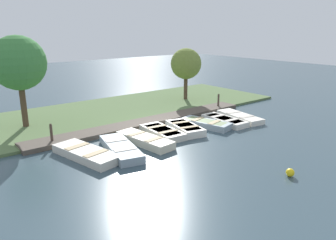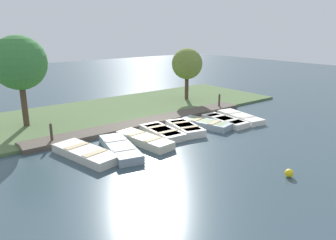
{
  "view_description": "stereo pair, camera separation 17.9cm",
  "coord_description": "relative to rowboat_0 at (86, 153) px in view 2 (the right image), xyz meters",
  "views": [
    {
      "loc": [
        14.03,
        -10.66,
        5.53
      ],
      "look_at": [
        0.57,
        0.08,
        0.65
      ],
      "focal_mm": 35.0,
      "sensor_mm": 36.0,
      "label": 1
    },
    {
      "loc": [
        14.14,
        -10.52,
        5.53
      ],
      "look_at": [
        0.57,
        0.08,
        0.65
      ],
      "focal_mm": 35.0,
      "sensor_mm": 36.0,
      "label": 2
    }
  ],
  "objects": [
    {
      "name": "rowboat_4",
      "position": [
        -0.1,
        5.87,
        0.01
      ],
      "size": [
        2.82,
        1.73,
        0.42
      ],
      "rotation": [
        0.0,
        0.0,
        -0.23
      ],
      "color": "silver",
      "rests_on": "ground_plane"
    },
    {
      "name": "mooring_post_near",
      "position": [
        -2.52,
        -0.61,
        0.36
      ],
      "size": [
        0.13,
        0.13,
        1.09
      ],
      "color": "#47382D",
      "rests_on": "ground_plane"
    },
    {
      "name": "ground_plane",
      "position": [
        -1.29,
        5.09,
        -0.19
      ],
      "size": [
        80.0,
        80.0,
        0.0
      ],
      "primitive_type": "plane",
      "color": "#384C56"
    },
    {
      "name": "rowboat_6",
      "position": [
        0.15,
        8.79,
        -0.02
      ],
      "size": [
        2.97,
        1.2,
        0.35
      ],
      "rotation": [
        0.0,
        0.0,
        -0.03
      ],
      "color": "silver",
      "rests_on": "ground_plane"
    },
    {
      "name": "rowboat_7",
      "position": [
        0.15,
        10.2,
        -0.03
      ],
      "size": [
        3.38,
        1.58,
        0.34
      ],
      "rotation": [
        0.0,
        0.0,
        -0.16
      ],
      "color": "silver",
      "rests_on": "ground_plane"
    },
    {
      "name": "mooring_post_far",
      "position": [
        -2.52,
        11.11,
        0.36
      ],
      "size": [
        0.13,
        0.13,
        1.09
      ],
      "color": "#47382D",
      "rests_on": "ground_plane"
    },
    {
      "name": "dock_walkway",
      "position": [
        -2.6,
        5.09,
        -0.08
      ],
      "size": [
        1.36,
        14.46,
        0.24
      ],
      "color": "#51473D",
      "rests_on": "ground_plane"
    },
    {
      "name": "rowboat_2",
      "position": [
        0.14,
        3.02,
        0.01
      ],
      "size": [
        3.38,
        1.4,
        0.41
      ],
      "rotation": [
        0.0,
        0.0,
        0.12
      ],
      "color": "beige",
      "rests_on": "ground_plane"
    },
    {
      "name": "rowboat_3",
      "position": [
        -0.35,
        4.48,
        -0.01
      ],
      "size": [
        2.9,
        1.41,
        0.37
      ],
      "rotation": [
        0.0,
        0.0,
        -0.07
      ],
      "color": "beige",
      "rests_on": "ground_plane"
    },
    {
      "name": "buoy",
      "position": [
        6.65,
        5.29,
        -0.03
      ],
      "size": [
        0.32,
        0.32,
        0.32
      ],
      "color": "yellow",
      "rests_on": "ground_plane"
    },
    {
      "name": "rowboat_5",
      "position": [
        -0.06,
        7.43,
        -0.01
      ],
      "size": [
        3.12,
        1.76,
        0.38
      ],
      "rotation": [
        0.0,
        0.0,
        0.24
      ],
      "color": "#8C9EA8",
      "rests_on": "ground_plane"
    },
    {
      "name": "park_tree_left",
      "position": [
        -5.97,
        11.1,
        2.66
      ],
      "size": [
        2.33,
        2.33,
        4.04
      ],
      "color": "#4C3828",
      "rests_on": "ground_plane"
    },
    {
      "name": "rowboat_0",
      "position": [
        0.0,
        0.0,
        0.0
      ],
      "size": [
        3.66,
        1.92,
        0.39
      ],
      "rotation": [
        0.0,
        0.0,
        0.2
      ],
      "color": "beige",
      "rests_on": "ground_plane"
    },
    {
      "name": "park_tree_far_left",
      "position": [
        -6.12,
        -0.81,
        3.48
      ],
      "size": [
        2.95,
        2.95,
        5.17
      ],
      "color": "#4C3828",
      "rests_on": "ground_plane"
    },
    {
      "name": "shore_bank",
      "position": [
        -6.29,
        5.09,
        -0.12
      ],
      "size": [
        8.0,
        24.0,
        0.15
      ],
      "color": "#567042",
      "rests_on": "ground_plane"
    },
    {
      "name": "rowboat_1",
      "position": [
        0.4,
        1.5,
        0.0
      ],
      "size": [
        3.66,
        1.88,
        0.39
      ],
      "rotation": [
        0.0,
        0.0,
        -0.23
      ],
      "color": "#8C9EA8",
      "rests_on": "ground_plane"
    }
  ]
}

